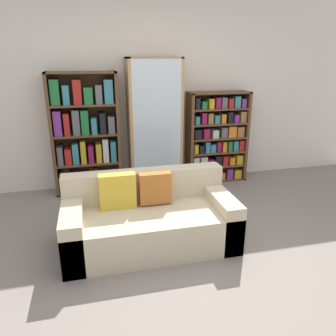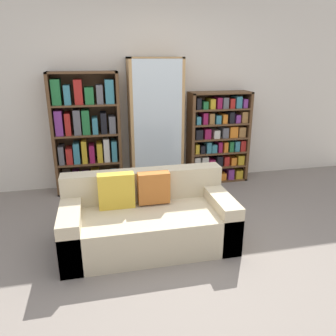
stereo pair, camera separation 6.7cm
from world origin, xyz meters
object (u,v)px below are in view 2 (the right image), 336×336
wine_bottle (196,182)px  couch (147,220)px  bookshelf_left (86,135)px  bookshelf_right (218,139)px  display_cabinet (156,125)px

wine_bottle → couch: bearing=-126.9°
bookshelf_left → bookshelf_right: size_ratio=1.22×
couch → bookshelf_right: bookshelf_right is taller
bookshelf_right → wine_bottle: bearing=-138.5°
bookshelf_right → wine_bottle: size_ratio=3.75×
bookshelf_right → bookshelf_left: bearing=-180.0°
couch → bookshelf_left: bookshelf_left is taller
couch → bookshelf_right: 2.12m
bookshelf_right → couch: bearing=-130.4°
display_cabinet → bookshelf_right: 1.00m
couch → display_cabinet: display_cabinet is taller
couch → bookshelf_right: bearing=49.6°
bookshelf_left → display_cabinet: (0.97, -0.02, 0.10)m
couch → bookshelf_right: size_ratio=1.25×
display_cabinet → bookshelf_right: (0.96, 0.02, -0.25)m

